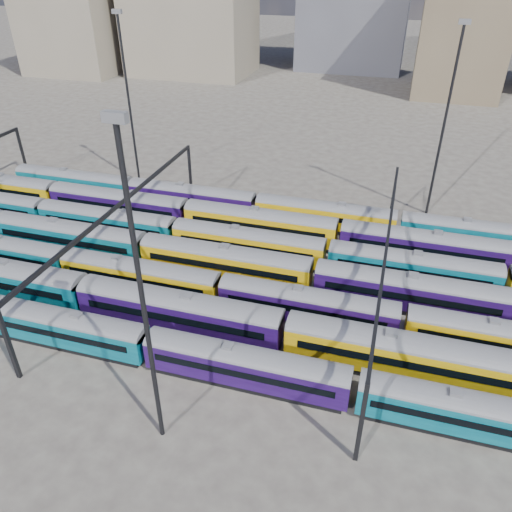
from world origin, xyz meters
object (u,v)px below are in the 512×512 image
(rake_1, at_px, (285,329))
(rake_2, at_px, (403,319))
(rake_0, at_px, (355,386))
(mast_2, at_px, (141,291))

(rake_1, distance_m, rake_2, 11.67)
(rake_1, relative_size, rake_2, 1.14)
(rake_0, distance_m, rake_2, 10.57)
(rake_0, bearing_deg, rake_2, 71.05)
(rake_0, height_order, mast_2, mast_2)
(rake_2, relative_size, mast_2, 4.37)
(rake_0, relative_size, rake_2, 1.00)
(rake_2, bearing_deg, rake_0, -108.95)
(rake_1, bearing_deg, rake_0, -35.12)
(mast_2, bearing_deg, rake_0, 26.38)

